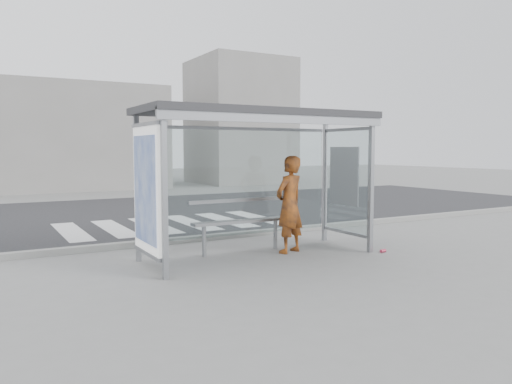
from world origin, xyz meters
TOP-DOWN VIEW (x-y plane):
  - ground at (0.00, 0.00)m, footprint 80.00×80.00m
  - road at (0.00, 7.00)m, footprint 30.00×10.00m
  - curb at (0.00, 1.95)m, footprint 30.00×0.18m
  - crosswalk at (0.00, 4.50)m, footprint 5.55×3.00m
  - bus_shelter at (-0.37, 0.06)m, footprint 4.25×1.65m
  - building_center at (0.00, 18.00)m, footprint 8.00×5.00m
  - building_right at (9.00, 18.00)m, footprint 5.00×5.00m
  - person at (0.67, 0.03)m, footprint 0.77×0.63m
  - bench at (-0.12, 0.50)m, footprint 1.94×0.33m
  - soda_can at (2.20, -0.84)m, footprint 0.13×0.08m

SIDE VIEW (x-z plane):
  - ground at x=0.00m, z-range 0.00..0.00m
  - crosswalk at x=0.00m, z-range 0.00..0.00m
  - road at x=0.00m, z-range 0.00..0.01m
  - soda_can at x=2.20m, z-range 0.00..0.07m
  - curb at x=0.00m, z-range 0.00..0.12m
  - bench at x=-0.12m, z-range 0.09..1.09m
  - person at x=0.67m, z-range 0.00..1.81m
  - bus_shelter at x=-0.37m, z-range 0.67..3.29m
  - building_center at x=0.00m, z-range 0.00..5.00m
  - building_right at x=9.00m, z-range 0.00..7.00m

